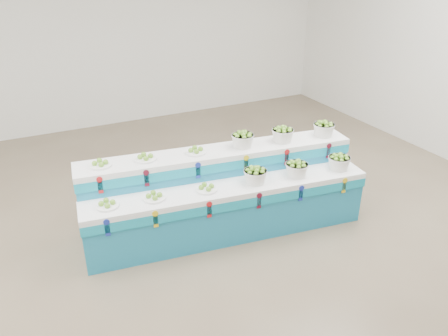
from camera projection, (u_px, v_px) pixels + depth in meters
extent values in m
plane|color=brown|center=(198.00, 257.00, 5.36)|extent=(10.00, 10.00, 0.00)
plane|color=silver|center=(91.00, 26.00, 8.50)|extent=(10.00, 0.00, 10.00)
cylinder|color=white|center=(107.00, 203.00, 4.99)|extent=(0.29, 0.29, 0.09)
cylinder|color=white|center=(154.00, 196.00, 5.15)|extent=(0.29, 0.29, 0.09)
cylinder|color=white|center=(206.00, 187.00, 5.33)|extent=(0.29, 0.29, 0.09)
cylinder|color=white|center=(100.00, 163.00, 5.24)|extent=(0.29, 0.29, 0.09)
cylinder|color=white|center=(145.00, 157.00, 5.39)|extent=(0.29, 0.29, 0.09)
cylinder|color=white|center=(196.00, 150.00, 5.58)|extent=(0.29, 0.29, 0.09)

